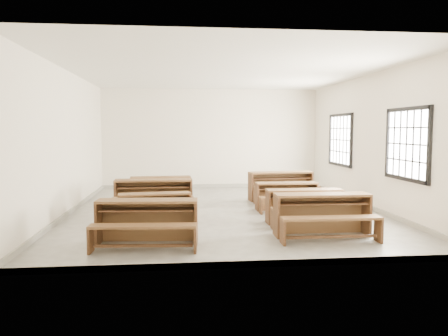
{
  "coord_description": "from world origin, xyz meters",
  "views": [
    {
      "loc": [
        -1.02,
        -10.01,
        1.88
      ],
      "look_at": [
        0.0,
        0.0,
        1.0
      ],
      "focal_mm": 35.0,
      "sensor_mm": 36.0,
      "label": 1
    }
  ],
  "objects": [
    {
      "name": "desk_set_4",
      "position": [
        1.48,
        -2.63,
        0.44
      ],
      "size": [
        1.69,
        0.89,
        0.76
      ],
      "rotation": [
        0.0,
        0.0,
        -0.01
      ],
      "color": "brown",
      "rests_on": "ground"
    },
    {
      "name": "desk_set_1",
      "position": [
        -1.51,
        -1.43,
        0.37
      ],
      "size": [
        1.49,
        0.89,
        0.64
      ],
      "rotation": [
        0.0,
        0.0,
        0.12
      ],
      "color": "brown",
      "rests_on": "ground"
    },
    {
      "name": "desk_set_5",
      "position": [
        1.48,
        -1.56,
        0.4
      ],
      "size": [
        1.53,
        0.8,
        0.69
      ],
      "rotation": [
        0.0,
        0.0,
        -0.0
      ],
      "color": "brown",
      "rests_on": "ground"
    },
    {
      "name": "desk_set_3",
      "position": [
        -1.51,
        1.15,
        0.4
      ],
      "size": [
        1.57,
        0.88,
        0.69
      ],
      "rotation": [
        0.0,
        0.0,
        0.06
      ],
      "color": "brown",
      "rests_on": "ground"
    },
    {
      "name": "desk_set_7",
      "position": [
        1.67,
        1.32,
        0.45
      ],
      "size": [
        1.78,
        1.04,
        0.77
      ],
      "rotation": [
        0.0,
        0.0,
        0.09
      ],
      "color": "brown",
      "rests_on": "ground"
    },
    {
      "name": "desk_set_2",
      "position": [
        -1.61,
        -0.21,
        0.45
      ],
      "size": [
        1.75,
        0.95,
        0.77
      ],
      "rotation": [
        0.0,
        0.0,
        0.03
      ],
      "color": "brown",
      "rests_on": "ground"
    },
    {
      "name": "desk_set_6",
      "position": [
        1.48,
        -0.08,
        0.38
      ],
      "size": [
        1.46,
        0.77,
        0.65
      ],
      "rotation": [
        0.0,
        0.0,
        0.01
      ],
      "color": "brown",
      "rests_on": "ground"
    },
    {
      "name": "room",
      "position": [
        0.09,
        0.0,
        2.14
      ],
      "size": [
        8.5,
        8.5,
        3.2
      ],
      "color": "gray",
      "rests_on": "ground"
    },
    {
      "name": "desk_set_0",
      "position": [
        -1.56,
        -2.89,
        0.43
      ],
      "size": [
        1.7,
        0.96,
        0.74
      ],
      "rotation": [
        0.0,
        0.0,
        -0.07
      ],
      "color": "brown",
      "rests_on": "ground"
    }
  ]
}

